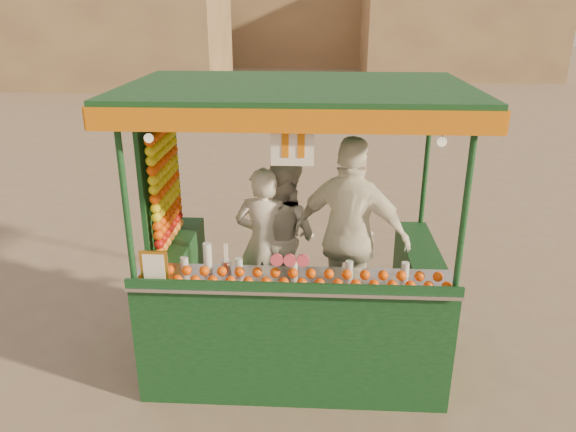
# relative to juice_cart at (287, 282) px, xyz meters

# --- Properties ---
(ground) EXTENTS (90.00, 90.00, 0.00)m
(ground) POSITION_rel_juice_cart_xyz_m (0.00, 0.21, -0.88)
(ground) COLOR #725E51
(ground) RESTS_ON ground
(building_left) EXTENTS (10.00, 6.00, 6.00)m
(building_left) POSITION_rel_juice_cart_xyz_m (-9.00, 20.21, 2.12)
(building_left) COLOR #9A7F57
(building_left) RESTS_ON ground
(building_right) EXTENTS (9.00, 6.00, 5.00)m
(building_right) POSITION_rel_juice_cart_xyz_m (7.00, 24.21, 1.62)
(building_right) COLOR #9A7F57
(building_right) RESTS_ON ground
(building_center) EXTENTS (14.00, 7.00, 7.00)m
(building_center) POSITION_rel_juice_cart_xyz_m (-2.00, 30.21, 2.62)
(building_center) COLOR #9A7F57
(building_center) RESTS_ON ground
(juice_cart) EXTENTS (3.00, 1.94, 2.73)m
(juice_cart) POSITION_rel_juice_cart_xyz_m (0.00, 0.00, 0.00)
(juice_cart) COLOR #0D3315
(juice_cart) RESTS_ON ground
(vendor_left) EXTENTS (0.61, 0.42, 1.59)m
(vendor_left) POSITION_rel_juice_cart_xyz_m (-0.26, 0.39, 0.23)
(vendor_left) COLOR white
(vendor_left) RESTS_ON ground
(vendor_middle) EXTENTS (1.00, 0.98, 1.62)m
(vendor_middle) POSITION_rel_juice_cart_xyz_m (-0.07, 0.56, 0.25)
(vendor_middle) COLOR beige
(vendor_middle) RESTS_ON ground
(vendor_right) EXTENTS (1.23, 0.84, 1.95)m
(vendor_right) POSITION_rel_juice_cart_xyz_m (0.60, 0.18, 0.41)
(vendor_right) COLOR white
(vendor_right) RESTS_ON ground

